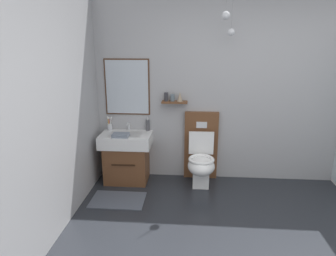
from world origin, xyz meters
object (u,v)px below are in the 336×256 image
toilet (201,158)px  toothbrush_cup (110,126)px  vanity_sink_left (127,156)px  soap_dispenser (148,125)px  folded_hand_towel (121,135)px

toilet → toothbrush_cup: 1.40m
vanity_sink_left → toothbrush_cup: bearing=148.6°
toilet → soap_dispenser: 0.90m
soap_dispenser → folded_hand_towel: (-0.33, -0.33, -0.06)m
toothbrush_cup → vanity_sink_left: bearing=-31.4°
toothbrush_cup → folded_hand_towel: 0.40m
toilet → soap_dispenser: toilet is taller
toilet → folded_hand_towel: size_ratio=4.55×
toothbrush_cup → soap_dispenser: toothbrush_cup is taller
soap_dispenser → folded_hand_towel: soap_dispenser is taller
toothbrush_cup → folded_hand_towel: bearing=-53.3°
vanity_sink_left → toilet: toilet is taller
toothbrush_cup → soap_dispenser: 0.56m
vanity_sink_left → soap_dispenser: soap_dispenser is taller
toothbrush_cup → folded_hand_towel: toothbrush_cup is taller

